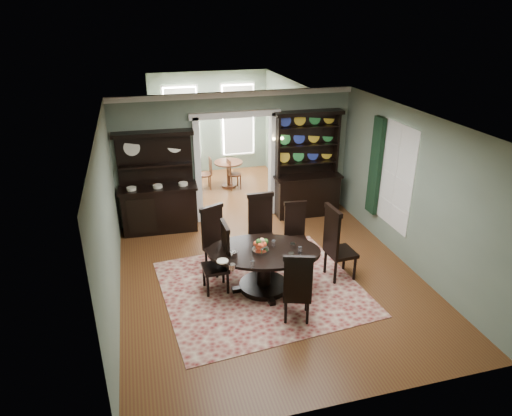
{
  "coord_description": "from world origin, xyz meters",
  "views": [
    {
      "loc": [
        -2.17,
        -6.92,
        4.7
      ],
      "look_at": [
        -0.15,
        0.6,
        1.25
      ],
      "focal_mm": 32.0,
      "sensor_mm": 36.0,
      "label": 1
    }
  ],
  "objects": [
    {
      "name": "chair_far_right",
      "position": [
        0.71,
        0.75,
        0.63
      ],
      "size": [
        0.48,
        0.46,
        1.19
      ],
      "rotation": [
        0.0,
        0.0,
        3.04
      ],
      "color": "black",
      "rests_on": "rug"
    },
    {
      "name": "chair_far_mid",
      "position": [
        0.03,
        0.87,
        0.73
      ],
      "size": [
        0.53,
        0.49,
        1.39
      ],
      "rotation": [
        0.0,
        0.0,
        3.13
      ],
      "color": "black",
      "rests_on": "rug"
    },
    {
      "name": "parlor",
      "position": [
        0.0,
        5.53,
        1.52
      ],
      "size": [
        3.51,
        3.5,
        3.01
      ],
      "color": "brown",
      "rests_on": "ground"
    },
    {
      "name": "wall_sconce",
      "position": [
        0.95,
        2.85,
        1.89
      ],
      "size": [
        0.27,
        0.21,
        0.21
      ],
      "color": "#CA7A35",
      "rests_on": "back_wall_right"
    },
    {
      "name": "chair_near",
      "position": [
        0.03,
        -1.25,
        0.66
      ],
      "size": [
        0.58,
        0.56,
        1.26
      ],
      "rotation": [
        0.0,
        0.0,
        -0.31
      ],
      "color": "black",
      "rests_on": "rug"
    },
    {
      "name": "dining_table",
      "position": [
        -0.22,
        -0.19,
        0.55
      ],
      "size": [
        2.26,
        2.26,
        0.79
      ],
      "rotation": [
        0.0,
        0.0,
        -0.26
      ],
      "color": "black",
      "rests_on": "rug"
    },
    {
      "name": "sideboard",
      "position": [
        -1.84,
        2.73,
        0.79
      ],
      "size": [
        1.75,
        0.69,
        2.27
      ],
      "rotation": [
        0.0,
        0.0,
        -0.05
      ],
      "color": "black",
      "rests_on": "floor"
    },
    {
      "name": "room",
      "position": [
        0.0,
        0.04,
        1.58
      ],
      "size": [
        5.51,
        6.01,
        3.01
      ],
      "color": "brown",
      "rests_on": "ground"
    },
    {
      "name": "parlor_chair_right",
      "position": [
        0.3,
        4.79,
        0.47
      ],
      "size": [
        0.38,
        0.37,
        0.88
      ],
      "rotation": [
        0.0,
        0.0,
        -1.47
      ],
      "color": "#5A2C19",
      "rests_on": "parlor_floor"
    },
    {
      "name": "parlor_chair_left",
      "position": [
        -0.39,
        4.97,
        0.48
      ],
      "size": [
        0.37,
        0.37,
        0.89
      ],
      "rotation": [
        0.0,
        0.0,
        1.6
      ],
      "color": "#5A2C19",
      "rests_on": "parlor_floor"
    },
    {
      "name": "rug",
      "position": [
        -0.26,
        -0.19,
        0.01
      ],
      "size": [
        3.71,
        3.38,
        0.01
      ],
      "primitive_type": "cube",
      "rotation": [
        0.0,
        0.0,
        0.09
      ],
      "color": "maroon",
      "rests_on": "floor"
    },
    {
      "name": "chair_end_right",
      "position": [
        1.15,
        -0.19,
        0.76
      ],
      "size": [
        0.54,
        0.57,
        1.45
      ],
      "rotation": [
        0.0,
        0.0,
        -1.5
      ],
      "color": "black",
      "rests_on": "rug"
    },
    {
      "name": "chair_end_left",
      "position": [
        -0.96,
        -0.02,
        0.68
      ],
      "size": [
        0.47,
        0.5,
        1.29
      ],
      "rotation": [
        0.0,
        0.0,
        1.6
      ],
      "color": "black",
      "rests_on": "rug"
    },
    {
      "name": "doorway_trim",
      "position": [
        0.0,
        3.0,
        1.62
      ],
      "size": [
        2.08,
        0.25,
        2.57
      ],
      "color": "silver",
      "rests_on": "floor"
    },
    {
      "name": "parlor_table",
      "position": [
        0.23,
        4.99,
        0.48
      ],
      "size": [
        0.79,
        0.79,
        0.73
      ],
      "color": "#5A2C19",
      "rests_on": "parlor_floor"
    },
    {
      "name": "right_window",
      "position": [
        2.69,
        0.93,
        1.6
      ],
      "size": [
        0.15,
        1.47,
        2.12
      ],
      "color": "white",
      "rests_on": "wall_right"
    },
    {
      "name": "chair_far_left",
      "position": [
        -0.93,
        0.71,
        0.68
      ],
      "size": [
        0.63,
        0.61,
        1.3
      ],
      "rotation": [
        0.0,
        0.0,
        3.56
      ],
      "color": "black",
      "rests_on": "rug"
    },
    {
      "name": "welsh_dresser",
      "position": [
        1.68,
        2.73,
        0.91
      ],
      "size": [
        1.63,
        0.63,
        2.52
      ],
      "rotation": [
        0.0,
        0.0,
        -0.02
      ],
      "color": "black",
      "rests_on": "floor"
    },
    {
      "name": "centerpiece",
      "position": [
        -0.3,
        -0.23,
        0.86
      ],
      "size": [
        1.52,
        0.97,
        0.25
      ],
      "color": "silver",
      "rests_on": "dining_table"
    }
  ]
}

